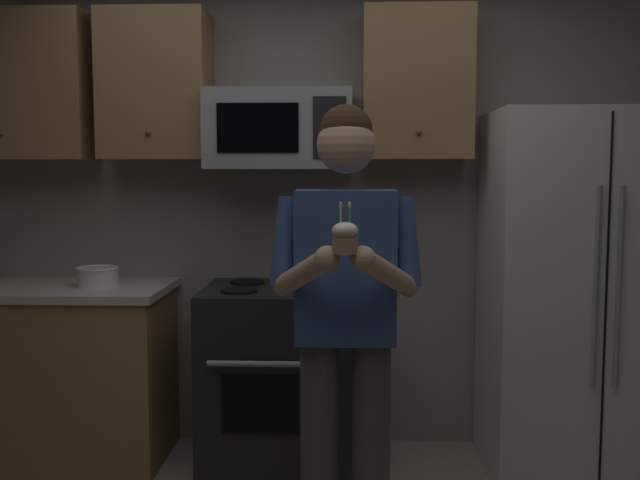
{
  "coord_description": "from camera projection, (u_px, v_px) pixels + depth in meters",
  "views": [
    {
      "loc": [
        0.21,
        -2.33,
        1.52
      ],
      "look_at": [
        0.1,
        0.46,
        1.25
      ],
      "focal_mm": 41.38,
      "sensor_mm": 36.0,
      "label": 1
    }
  ],
  "objects": [
    {
      "name": "cabinet_row_upper",
      "position": [
        171.0,
        86.0,
        3.83
      ],
      "size": [
        2.78,
        0.36,
        0.76
      ],
      "color": "#9E7247"
    },
    {
      "name": "oven_range",
      "position": [
        279.0,
        376.0,
        3.78
      ],
      "size": [
        0.76,
        0.7,
        0.93
      ],
      "color": "black",
      "rests_on": "ground"
    },
    {
      "name": "person",
      "position": [
        345.0,
        307.0,
        2.81
      ],
      "size": [
        0.6,
        0.48,
        1.76
      ],
      "color": "#4C4742",
      "rests_on": "ground"
    },
    {
      "name": "counter_left",
      "position": [
        32.0,
        372.0,
        3.85
      ],
      "size": [
        1.44,
        0.66,
        0.92
      ],
      "color": "#9E7247",
      "rests_on": "ground"
    },
    {
      "name": "wall_back",
      "position": [
        312.0,
        209.0,
        4.08
      ],
      "size": [
        4.4,
        0.1,
        2.6
      ],
      "primitive_type": "cube",
      "color": "gray",
      "rests_on": "ground"
    },
    {
      "name": "cupcake",
      "position": [
        345.0,
        237.0,
        2.45
      ],
      "size": [
        0.09,
        0.09,
        0.17
      ],
      "color": "#A87F56"
    },
    {
      "name": "refrigerator",
      "position": [
        580.0,
        295.0,
        3.64
      ],
      "size": [
        0.9,
        0.75,
        1.8
      ],
      "color": "white",
      "rests_on": "ground"
    },
    {
      "name": "bowl_large_white",
      "position": [
        97.0,
        276.0,
        3.78
      ],
      "size": [
        0.22,
        0.22,
        0.1
      ],
      "color": "white",
      "rests_on": "counter_left"
    },
    {
      "name": "microwave",
      "position": [
        280.0,
        130.0,
        3.78
      ],
      "size": [
        0.74,
        0.41,
        0.4
      ],
      "color": "#9EA0A5"
    }
  ]
}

